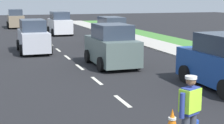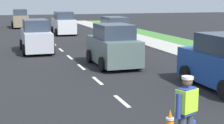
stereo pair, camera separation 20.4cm
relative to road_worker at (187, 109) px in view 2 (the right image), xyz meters
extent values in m
plane|color=black|center=(-0.13, 19.17, -0.93)|extent=(96.00, 96.00, 0.00)
cube|color=silver|center=(-0.13, 3.87, -0.93)|extent=(0.14, 1.40, 0.01)
cube|color=silver|center=(-0.13, 6.87, -0.93)|extent=(0.14, 1.40, 0.01)
cube|color=silver|center=(-0.13, 9.87, -0.93)|extent=(0.14, 1.40, 0.01)
cube|color=silver|center=(-0.13, 12.87, -0.93)|extent=(0.14, 1.40, 0.01)
cube|color=silver|center=(-0.13, 15.87, -0.93)|extent=(0.14, 1.40, 0.01)
cube|color=silver|center=(-0.13, 18.87, -0.93)|extent=(0.14, 1.40, 0.01)
cube|color=silver|center=(-0.13, 21.87, -0.93)|extent=(0.14, 1.40, 0.01)
cube|color=silver|center=(-0.13, 24.87, -0.93)|extent=(0.14, 1.40, 0.01)
cube|color=silver|center=(-0.13, 27.87, -0.93)|extent=(0.14, 1.40, 0.01)
cube|color=silver|center=(-0.13, 30.87, -0.93)|extent=(0.14, 1.40, 0.01)
cube|color=silver|center=(-0.13, 33.87, -0.93)|extent=(0.14, 1.40, 0.01)
cube|color=silver|center=(-0.13, 36.87, -0.93)|extent=(0.14, 1.40, 0.01)
cube|color=silver|center=(-0.13, 39.87, -0.93)|extent=(0.14, 1.40, 0.01)
cube|color=silver|center=(-0.13, 42.87, -0.93)|extent=(0.14, 1.40, 0.01)
cube|color=silver|center=(-0.13, 45.87, -0.93)|extent=(0.14, 1.40, 0.01)
cube|color=navy|center=(-0.02, -0.02, 0.19)|extent=(0.46, 0.38, 0.60)
cube|color=#A5EA33|center=(-0.02, -0.02, 0.21)|extent=(0.53, 0.44, 0.51)
cylinder|color=navy|center=(-0.27, -0.13, 0.14)|extent=(0.11, 0.11, 0.55)
cylinder|color=navy|center=(0.24, 0.10, 0.14)|extent=(0.11, 0.11, 0.55)
sphere|color=brown|center=(-0.02, -0.02, 0.63)|extent=(0.22, 0.22, 0.22)
cylinder|color=silver|center=(-0.02, -0.02, 0.71)|extent=(0.26, 0.26, 0.06)
cone|color=orange|center=(0.15, 1.05, -0.62)|extent=(0.30, 0.30, 0.56)
cylinder|color=white|center=(0.15, 1.05, -0.59)|extent=(0.20, 0.20, 0.06)
cylinder|color=black|center=(3.16, 5.56, -0.59)|extent=(0.22, 0.68, 0.68)
cube|color=gray|center=(4.08, 17.68, -0.20)|extent=(1.64, 4.25, 1.11)
cube|color=#2D3847|center=(4.08, 17.57, 0.71)|extent=(1.44, 2.34, 0.70)
cylinder|color=black|center=(3.25, 18.99, -0.59)|extent=(0.22, 0.68, 0.68)
cylinder|color=black|center=(4.92, 18.99, -0.59)|extent=(0.22, 0.68, 0.68)
cylinder|color=black|center=(3.25, 16.36, -0.59)|extent=(0.22, 0.68, 0.68)
cylinder|color=black|center=(4.92, 16.36, -0.59)|extent=(0.22, 0.68, 0.68)
cube|color=slate|center=(1.48, 9.76, -0.15)|extent=(1.78, 3.83, 1.19)
cube|color=#2D3847|center=(1.48, 9.66, 0.79)|extent=(1.56, 2.11, 0.70)
cylinder|color=black|center=(0.57, 10.95, -0.59)|extent=(0.22, 0.68, 0.68)
cylinder|color=black|center=(2.38, 10.95, -0.59)|extent=(0.22, 0.68, 0.68)
cylinder|color=black|center=(0.57, 8.57, -0.59)|extent=(0.22, 0.68, 0.68)
cylinder|color=black|center=(2.38, 8.57, -0.59)|extent=(0.22, 0.68, 0.68)
cube|color=silver|center=(1.76, 25.69, -0.13)|extent=(1.69, 4.03, 1.24)
cube|color=#2D3847|center=(1.76, 25.59, 0.83)|extent=(1.49, 2.22, 0.70)
cylinder|color=black|center=(0.90, 26.94, -0.59)|extent=(0.22, 0.68, 0.68)
cylinder|color=black|center=(2.63, 26.94, -0.59)|extent=(0.22, 0.68, 0.68)
cylinder|color=black|center=(0.90, 24.44, -0.59)|extent=(0.22, 0.68, 0.68)
cylinder|color=black|center=(2.63, 24.44, -0.59)|extent=(0.22, 0.68, 0.68)
cube|color=silver|center=(-1.73, 15.45, -0.18)|extent=(1.61, 4.10, 1.15)
cube|color=#2D3847|center=(-1.73, 15.55, 0.75)|extent=(1.42, 2.25, 0.70)
cylinder|color=black|center=(-0.91, 14.18, -0.59)|extent=(0.22, 0.68, 0.68)
cylinder|color=black|center=(-2.56, 14.18, -0.59)|extent=(0.22, 0.68, 0.68)
cylinder|color=black|center=(-0.91, 16.72, -0.59)|extent=(0.22, 0.68, 0.68)
cylinder|color=black|center=(-2.56, 16.72, -0.59)|extent=(0.22, 0.68, 0.68)
cube|color=gray|center=(-1.66, 34.84, -0.14)|extent=(1.67, 4.35, 1.23)
cube|color=#2D3847|center=(-1.66, 34.94, 0.82)|extent=(1.47, 2.39, 0.70)
cylinder|color=black|center=(-0.81, 33.49, -0.59)|extent=(0.22, 0.68, 0.68)
cylinder|color=black|center=(-2.52, 33.49, -0.59)|extent=(0.22, 0.68, 0.68)
cylinder|color=black|center=(-0.81, 36.19, -0.59)|extent=(0.22, 0.68, 0.68)
cylinder|color=black|center=(-2.52, 36.19, -0.59)|extent=(0.22, 0.68, 0.68)
camera|label=1|loc=(-3.93, -6.30, 2.37)|focal=55.46mm
camera|label=2|loc=(-3.73, -6.36, 2.37)|focal=55.46mm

